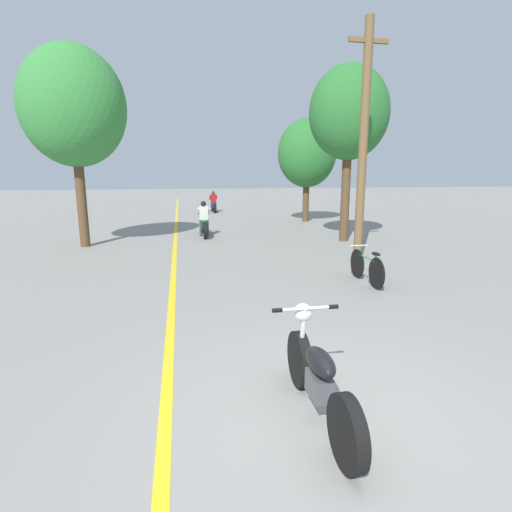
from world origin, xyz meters
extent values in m
plane|color=gray|center=(0.00, 0.00, 0.00)|extent=(120.00, 120.00, 0.00)
cube|color=yellow|center=(-1.70, 12.04, 0.00)|extent=(0.14, 48.00, 0.01)
cylinder|color=brown|center=(3.52, 7.08, 3.23)|extent=(0.24, 0.24, 6.47)
cube|color=brown|center=(3.52, 7.08, 5.87)|extent=(1.10, 0.10, 0.12)
cylinder|color=#513A23|center=(4.48, 10.38, 1.83)|extent=(0.32, 0.32, 3.66)
ellipsoid|color=#286B2D|center=(4.48, 10.38, 4.56)|extent=(2.84, 2.55, 3.26)
cylinder|color=#513A23|center=(4.92, 16.44, 1.26)|extent=(0.32, 0.32, 2.52)
ellipsoid|color=#286B2D|center=(4.92, 16.44, 3.45)|extent=(2.96, 2.66, 3.40)
cylinder|color=#513A23|center=(-4.74, 10.94, 1.77)|extent=(0.32, 0.32, 3.53)
ellipsoid|color=#337F38|center=(-4.74, 10.94, 4.58)|extent=(3.32, 2.99, 3.82)
cylinder|color=black|center=(-0.14, 0.74, 0.33)|extent=(0.12, 0.67, 0.67)
cylinder|color=black|center=(-0.14, -0.65, 0.33)|extent=(0.12, 0.67, 0.67)
ellipsoid|color=black|center=(-0.14, 0.04, 0.64)|extent=(0.24, 0.60, 0.21)
cube|color=#4C4C51|center=(-0.14, 0.04, 0.38)|extent=(0.20, 0.36, 0.24)
cylinder|color=silver|center=(-0.14, 0.65, 0.68)|extent=(0.06, 0.23, 0.71)
cylinder|color=silver|center=(-0.14, 0.56, 1.03)|extent=(0.65, 0.04, 0.04)
cylinder|color=black|center=(-0.46, 0.56, 1.03)|extent=(0.11, 0.05, 0.05)
cylinder|color=black|center=(0.18, 0.56, 1.03)|extent=(0.11, 0.05, 0.05)
sphere|color=silver|center=(-0.14, 0.65, 0.95)|extent=(0.22, 0.22, 0.22)
cylinder|color=black|center=(-0.56, 13.29, 0.33)|extent=(0.12, 0.66, 0.66)
cylinder|color=black|center=(-0.56, 11.76, 0.33)|extent=(0.12, 0.66, 0.66)
cube|color=#0C4723|center=(-0.56, 12.53, 0.51)|extent=(0.20, 0.98, 0.28)
cylinder|color=silver|center=(-0.56, 13.19, 1.01)|extent=(0.50, 0.03, 0.03)
cylinder|color=#38383D|center=(-0.69, 12.48, 0.32)|extent=(0.11, 0.11, 0.65)
cylinder|color=#38383D|center=(-0.43, 12.48, 0.32)|extent=(0.11, 0.11, 0.65)
cube|color=silver|center=(-0.56, 12.51, 0.91)|extent=(0.34, 0.27, 0.55)
cylinder|color=silver|center=(-0.76, 12.67, 0.97)|extent=(0.08, 0.44, 0.34)
cylinder|color=silver|center=(-0.36, 12.67, 0.97)|extent=(0.08, 0.44, 0.34)
sphere|color=black|center=(-0.56, 12.55, 1.29)|extent=(0.22, 0.22, 0.22)
cylinder|color=black|center=(0.64, 23.19, 0.28)|extent=(0.12, 0.56, 0.56)
cylinder|color=black|center=(0.64, 21.66, 0.28)|extent=(0.12, 0.56, 0.56)
cube|color=navy|center=(0.64, 22.42, 0.46)|extent=(0.20, 0.98, 0.28)
cylinder|color=silver|center=(0.64, 23.09, 0.91)|extent=(0.50, 0.03, 0.03)
cylinder|color=#282D3D|center=(0.51, 22.37, 0.30)|extent=(0.11, 0.11, 0.60)
cylinder|color=#282D3D|center=(0.77, 22.37, 0.30)|extent=(0.11, 0.11, 0.60)
cube|color=red|center=(0.64, 22.40, 0.87)|extent=(0.34, 0.27, 0.55)
cylinder|color=red|center=(0.44, 22.56, 0.92)|extent=(0.08, 0.44, 0.34)
cylinder|color=red|center=(0.84, 22.56, 0.92)|extent=(0.08, 0.44, 0.34)
sphere|color=#2D333D|center=(0.64, 22.44, 1.23)|extent=(0.20, 0.20, 0.20)
cylinder|color=black|center=(2.69, 5.31, 0.35)|extent=(0.04, 0.70, 0.70)
cylinder|color=black|center=(2.69, 4.32, 0.35)|extent=(0.04, 0.70, 0.70)
cylinder|color=#2D8C38|center=(2.69, 4.81, 0.59)|extent=(0.04, 0.79, 0.04)
cylinder|color=#2D8C38|center=(2.69, 4.40, 0.56)|extent=(0.03, 0.03, 0.42)
cube|color=black|center=(2.69, 4.40, 0.76)|extent=(0.10, 0.20, 0.05)
cylinder|color=#2D8C38|center=(2.69, 5.26, 0.57)|extent=(0.03, 0.03, 0.45)
cylinder|color=silver|center=(2.69, 5.26, 0.80)|extent=(0.44, 0.03, 0.03)
camera|label=1|loc=(-1.46, -3.47, 2.51)|focal=28.00mm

